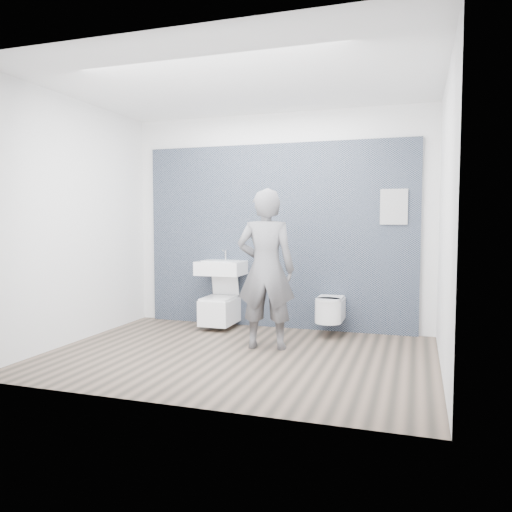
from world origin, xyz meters
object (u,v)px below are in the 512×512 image
(toilet_rounded, at_px, (330,310))
(visitor, at_px, (266,269))
(toilet_square, at_px, (220,309))
(washbasin, at_px, (221,267))

(toilet_rounded, xyz_separation_m, visitor, (-0.57, -0.81, 0.55))
(toilet_square, xyz_separation_m, toilet_rounded, (1.44, 0.01, 0.07))
(toilet_square, relative_size, visitor, 0.43)
(toilet_square, bearing_deg, visitor, -42.51)
(washbasin, distance_m, toilet_rounded, 1.52)
(washbasin, bearing_deg, visitor, -44.36)
(washbasin, height_order, visitor, visitor)
(washbasin, distance_m, toilet_square, 0.54)
(washbasin, xyz_separation_m, visitor, (0.87, -0.85, 0.08))
(washbasin, bearing_deg, toilet_rounded, -1.91)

